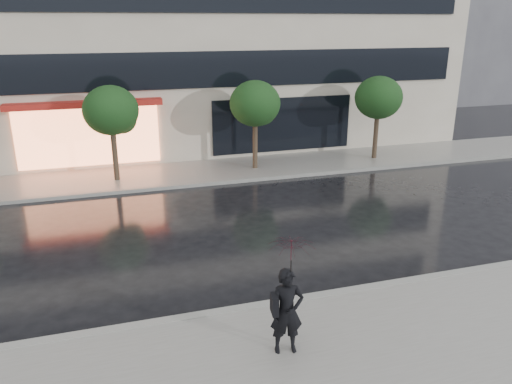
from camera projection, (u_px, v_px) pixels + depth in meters
name	position (u px, v px, depth m)	size (l,w,h in m)	color
ground	(257.00, 287.00, 12.56)	(120.00, 120.00, 0.00)	black
sidewalk_near	(306.00, 366.00, 9.60)	(60.00, 4.50, 0.12)	slate
sidewalk_far	(188.00, 173.00, 21.82)	(60.00, 3.50, 0.12)	slate
curb_near	(269.00, 305.00, 11.63)	(60.00, 0.25, 0.14)	gray
curb_far	(195.00, 185.00, 20.23)	(60.00, 0.25, 0.14)	gray
bg_building_right	(452.00, 1.00, 42.49)	(12.00, 12.00, 16.00)	#4C4C54
tree_mid_west	(113.00, 112.00, 19.88)	(2.20, 2.20, 3.99)	#33261C
tree_mid_east	(256.00, 105.00, 21.54)	(2.20, 2.20, 3.99)	#33261C
tree_far_east	(379.00, 99.00, 23.20)	(2.20, 2.20, 3.99)	#33261C
pedestrian_with_umbrella	(289.00, 282.00, 9.47)	(1.02, 1.04, 2.43)	black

